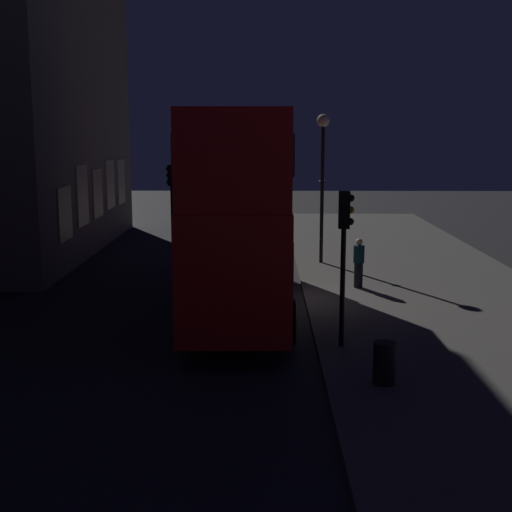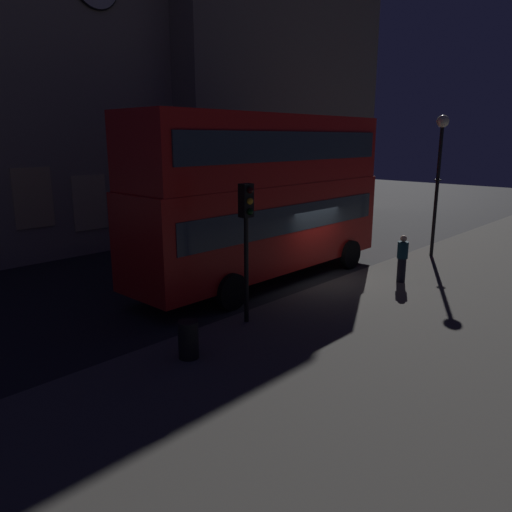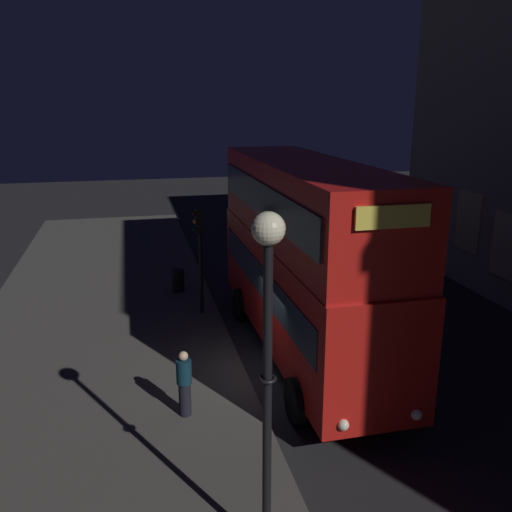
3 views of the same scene
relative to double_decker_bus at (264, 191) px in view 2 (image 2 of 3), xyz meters
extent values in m
plane|color=#232326|center=(1.30, -1.36, -3.16)|extent=(80.00, 80.00, 0.00)
cube|color=#4C4944|center=(1.30, -5.90, -3.10)|extent=(44.00, 7.94, 0.12)
cube|color=tan|center=(-2.02, 11.96, 4.19)|extent=(14.68, 7.47, 14.71)
cube|color=#F2D18C|center=(-4.37, 8.19, -0.53)|extent=(1.50, 0.06, 2.34)
cube|color=#F9E09E|center=(-2.02, 8.19, -0.93)|extent=(1.50, 0.06, 2.32)
cube|color=#F9E09E|center=(0.33, 8.19, -0.54)|extent=(1.50, 0.06, 2.53)
cube|color=#E5C67F|center=(2.68, 8.19, -0.96)|extent=(1.50, 0.06, 2.27)
cube|color=gray|center=(10.36, 11.16, 5.46)|extent=(15.60, 9.31, 17.24)
cube|color=#E5C67F|center=(5.37, 6.48, -0.94)|extent=(1.60, 0.06, 1.94)
cube|color=#F2D18C|center=(7.86, 6.48, -0.51)|extent=(1.60, 0.06, 2.39)
cube|color=#E5C67F|center=(10.36, 6.48, -0.64)|extent=(1.60, 0.06, 2.07)
cube|color=#F9E09E|center=(12.85, 6.48, -0.44)|extent=(1.60, 0.06, 2.23)
cube|color=#F9E09E|center=(15.35, 6.48, -0.49)|extent=(1.60, 0.06, 2.18)
cube|color=red|center=(0.00, 0.00, -1.17)|extent=(10.35, 2.58, 2.89)
cube|color=red|center=(0.00, 0.00, 1.38)|extent=(10.14, 2.53, 2.20)
cube|color=#2D3842|center=(0.00, 0.00, -0.81)|extent=(9.52, 2.63, 0.90)
cube|color=#2D3842|center=(0.00, 0.00, 1.49)|extent=(9.52, 2.63, 0.90)
cube|color=#F2D84C|center=(5.11, 0.03, 1.98)|extent=(0.09, 1.51, 0.44)
sphere|color=white|center=(5.18, 0.85, -2.26)|extent=(0.24, 0.24, 0.24)
sphere|color=white|center=(5.19, -0.79, -2.26)|extent=(0.24, 0.24, 0.24)
cylinder|color=black|center=(3.50, 1.33, -2.61)|extent=(1.10, 0.25, 1.10)
cylinder|color=black|center=(3.52, -1.29, -2.61)|extent=(1.10, 0.25, 1.10)
cylinder|color=black|center=(-2.85, 1.29, -2.61)|extent=(1.10, 0.25, 1.10)
cylinder|color=black|center=(-2.84, -1.33, -2.61)|extent=(1.10, 0.25, 1.10)
cylinder|color=black|center=(-3.45, -2.52, -1.63)|extent=(0.12, 0.12, 2.82)
cube|color=black|center=(-3.45, -2.52, 0.21)|extent=(0.34, 0.28, 0.85)
sphere|color=black|center=(-3.46, -2.66, 0.48)|extent=(0.17, 0.17, 0.17)
sphere|color=orange|center=(-3.46, -2.66, 0.21)|extent=(0.17, 0.17, 0.17)
sphere|color=black|center=(-3.46, -2.66, -0.06)|extent=(0.17, 0.17, 0.17)
cylinder|color=black|center=(9.26, 3.13, -1.70)|extent=(0.12, 0.12, 2.93)
cube|color=black|center=(9.26, 3.13, 0.19)|extent=(0.35, 0.29, 0.85)
sphere|color=black|center=(9.28, 3.28, 0.46)|extent=(0.17, 0.17, 0.17)
sphere|color=black|center=(9.28, 3.28, 0.19)|extent=(0.17, 0.17, 0.17)
sphere|color=green|center=(9.28, 3.28, -0.08)|extent=(0.17, 0.17, 0.17)
cylinder|color=black|center=(7.19, -2.90, -0.44)|extent=(0.14, 0.14, 5.20)
torus|color=black|center=(7.19, -2.90, 0.10)|extent=(0.28, 0.28, 0.06)
sphere|color=#F9EFC6|center=(7.19, -2.90, 2.38)|extent=(0.48, 0.48, 0.48)
cylinder|color=black|center=(2.83, -3.76, -2.63)|extent=(0.29, 0.29, 0.83)
cylinder|color=#0F2D3D|center=(2.83, -3.76, -1.93)|extent=(0.36, 0.36, 0.57)
sphere|color=beige|center=(2.83, -3.76, -1.54)|extent=(0.22, 0.22, 0.22)
cylinder|color=black|center=(-5.90, -3.11, -2.61)|extent=(0.46, 0.46, 0.86)
camera|label=1|loc=(-19.24, -0.68, 1.98)|focal=48.55mm
camera|label=2|loc=(-12.18, -11.09, 1.74)|focal=34.13mm
camera|label=3|loc=(14.25, -4.71, 4.07)|focal=38.40mm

